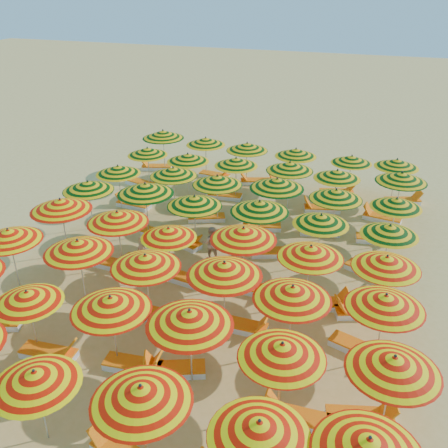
{
  "coord_description": "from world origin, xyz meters",
  "views": [
    {
      "loc": [
        5.59,
        -15.83,
        10.33
      ],
      "look_at": [
        0.0,
        0.5,
        1.6
      ],
      "focal_mm": 40.0,
      "sensor_mm": 36.0,
      "label": 1
    }
  ],
  "objects": [
    {
      "name": "ground",
      "position": [
        0.0,
        0.0,
        0.0
      ],
      "size": [
        120.0,
        120.0,
        0.0
      ],
      "primitive_type": "plane",
      "color": "#DDB362",
      "rests_on": "ground"
    },
    {
      "name": "umbrella_2",
      "position": [
        -1.34,
        -9.06,
        1.96
      ],
      "size": [
        2.27,
        2.27,
        2.23
      ],
      "color": "silver",
      "rests_on": "ground"
    },
    {
      "name": "umbrella_3",
      "position": [
        1.29,
        -8.85,
        2.14
      ],
      "size": [
        2.81,
        2.81,
        2.43
      ],
      "color": "silver",
      "rests_on": "ground"
    },
    {
      "name": "umbrella_4",
      "position": [
        3.95,
        -8.83,
        2.04
      ],
      "size": [
        2.74,
        2.74,
        2.31
      ],
      "color": "silver",
      "rests_on": "ground"
    },
    {
      "name": "umbrella_5",
      "position": [
        6.08,
        -8.61,
        2.11
      ],
      "size": [
        2.29,
        2.29,
        2.4
      ],
      "color": "silver",
      "rests_on": "ground"
    },
    {
      "name": "umbrella_7",
      "position": [
        -3.68,
        -6.38,
        1.91
      ],
      "size": [
        2.3,
        2.3,
        2.17
      ],
      "color": "silver",
      "rests_on": "ground"
    },
    {
      "name": "umbrella_8",
      "position": [
        -1.05,
        -6.14,
        2.13
      ],
      "size": [
        2.48,
        2.48,
        2.42
      ],
      "color": "silver",
      "rests_on": "ground"
    },
    {
      "name": "umbrella_9",
      "position": [
        1.31,
        -6.11,
        2.21
      ],
      "size": [
        2.73,
        2.73,
        2.51
      ],
      "color": "silver",
      "rests_on": "ground"
    },
    {
      "name": "umbrella_10",
      "position": [
        3.87,
        -6.42,
        2.07
      ],
      "size": [
        2.88,
        2.88,
        2.36
      ],
      "color": "silver",
      "rests_on": "ground"
    },
    {
      "name": "umbrella_11",
      "position": [
        6.46,
        -6.08,
        2.12
      ],
      "size": [
        2.52,
        2.52,
        2.41
      ],
      "color": "silver",
      "rests_on": "ground"
    },
    {
      "name": "umbrella_12",
      "position": [
        -6.51,
        -3.74,
        2.12
      ],
      "size": [
        2.92,
        2.92,
        2.41
      ],
      "color": "silver",
      "rests_on": "ground"
    },
    {
      "name": "umbrella_13",
      "position": [
        -3.71,
        -3.71,
        2.17
      ],
      "size": [
        3.03,
        3.03,
        2.46
      ],
      "color": "silver",
      "rests_on": "ground"
    },
    {
      "name": "umbrella_14",
      "position": [
        -1.18,
        -3.78,
        2.13
      ],
      "size": [
        2.36,
        2.36,
        2.42
      ],
      "color": "silver",
      "rests_on": "ground"
    },
    {
      "name": "umbrella_15",
      "position": [
        1.39,
        -3.54,
        2.21
      ],
      "size": [
        2.39,
        2.39,
        2.51
      ],
      "color": "silver",
      "rests_on": "ground"
    },
    {
      "name": "umbrella_16",
      "position": [
        3.61,
        -4.02,
        2.15
      ],
      "size": [
        2.61,
        2.61,
        2.44
      ],
      "color": "silver",
      "rests_on": "ground"
    },
    {
      "name": "umbrella_17",
      "position": [
        6.15,
        -3.54,
        2.11
      ],
      "size": [
        2.7,
        2.7,
        2.39
      ],
      "color": "silver",
      "rests_on": "ground"
    },
    {
      "name": "umbrella_18",
      "position": [
        -6.16,
        -1.18,
        2.23
      ],
      "size": [
        2.95,
        2.95,
        2.54
      ],
      "color": "silver",
      "rests_on": "ground"
    },
    {
      "name": "umbrella_19",
      "position": [
        -3.59,
        -1.31,
        2.16
      ],
      "size": [
        2.87,
        2.87,
        2.45
      ],
      "color": "silver",
      "rests_on": "ground"
    },
    {
      "name": "umbrella_20",
      "position": [
        -1.47,
        -1.4,
        1.91
      ],
      "size": [
        2.52,
        2.52,
        2.17
      ],
      "color": "silver",
      "rests_on": "ground"
    },
    {
      "name": "umbrella_21",
      "position": [
        1.27,
        -1.12,
        2.2
      ],
      "size": [
        2.7,
        2.7,
        2.5
      ],
      "color": "silver",
      "rests_on": "ground"
    },
    {
      "name": "umbrella_22",
      "position": [
        3.68,
        -1.4,
        2.07
      ],
      "size": [
        2.33,
        2.33,
        2.36
      ],
      "color": "silver",
      "rests_on": "ground"
    },
    {
      "name": "umbrella_23",
      "position": [
        6.08,
        -1.26,
        2.07
      ],
      "size": [
        2.39,
        2.39,
        2.35
      ],
      "color": "silver",
      "rests_on": "ground"
    },
    {
      "name": "umbrella_24",
      "position": [
        -6.47,
        1.18,
        2.07
      ],
      "size": [
        2.95,
        2.95,
        2.35
      ],
      "color": "silver",
      "rests_on": "ground"
    },
    {
      "name": "umbrella_25",
      "position": [
        -3.78,
        1.35,
        2.23
      ],
      "size": [
        2.89,
        2.89,
        2.53
      ],
      "color": "silver",
      "rests_on": "ground"
    },
    {
      "name": "umbrella_26",
      "position": [
        -1.47,
        1.12,
        2.1
      ],
      "size": [
        2.94,
        2.94,
        2.38
      ],
      "color": "silver",
      "rests_on": "ground"
    },
    {
      "name": "umbrella_27",
      "position": [
        1.19,
        1.33,
        2.16
      ],
      "size": [
        2.71,
        2.71,
        2.46
      ],
      "color": "silver",
      "rests_on": "ground"
    },
    {
      "name": "umbrella_28",
      "position": [
        3.6,
        1.3,
        1.99
      ],
      "size": [
        2.39,
        2.39,
        2.26
      ],
      "color": "silver",
      "rests_on": "ground"
    },
    {
      "name": "umbrella_29",
      "position": [
        6.09,
        1.31,
        1.96
      ],
      "size": [
        2.46,
        2.46,
        2.23
      ],
      "color": "silver",
      "rests_on": "ground"
    },
    {
      "name": "umbrella_30",
      "position": [
        -6.36,
        3.57,
        1.97
      ],
      "size": [
        2.65,
        2.65,
        2.24
      ],
      "color": "silver",
      "rests_on": "ground"
    },
    {
      "name": "umbrella_31",
      "position": [
        -3.67,
        3.95,
        2.06
      ],
      "size": [
        2.78,
        2.78,
        2.34
      ],
      "color": "silver",
      "rests_on": "ground"
    },
    {
      "name": "umbrella_32",
      "position": [
        -1.37,
        3.57,
        2.09
      ],
      "size": [
        2.36,
        2.36,
        2.37
      ],
      "color": "silver",
      "rests_on": "ground"
    },
    {
      "name": "umbrella_33",
      "position": [
        1.29,
        3.76,
        2.21
      ],
      "size": [
        2.52,
        2.52,
        2.51
      ],
      "color": "silver",
      "rests_on": "ground"
    },
    {
      "name": "umbrella_34",
      "position": [
        3.83,
        3.7,
        2.08
      ],
      "size": [
        2.33,
        2.33,
        2.36
      ],
      "color": "silver",
      "rests_on": "ground"
    },
    {
      "name": "umbrella_35",
      "position": [
        6.25,
        3.91,
        1.95
      ],
      "size": [
        2.76,
        2.76,
        2.21
      ],
      "color": "silver",
      "rests_on": "ground"
    },
    {
      "name": "umbrella_36",
      "position": [
        -6.28,
        6.49,
        1.96
      ],
      "size": [
        2.56,
        2.56,
        2.23
      ],
      "color": "silver",
      "rests_on": "ground"
    },
    {
      "name": "umbrella_37",
      "position": [
        -3.88,
        6.2,
        1.99
      ],
      "size": [
        2.51,
        2.51,
        2.26
      ],
      "color": "silver",
      "rests_on": "ground"
    },
    {
      "name": "umbrella_38",
      "position": [
        -1.37,
        6.35,
        2.0
      ],
      "size": [
        2.17,
        2.17,
        2.28
      ],
      "color": "silver",
      "rests_on": "ground"
    },
    {
      "name": "umbrella_39",
      "position": [
        1.31,
        6.31,
        2.1
      ],
      "size": [
        2.85,
        2.85,
        2.38
      ],
      "color": "silver",
      "rests_on": "ground"
    },
    {
      "name": "umbrella_40",
      "position": [
        3.56,
        6.2,
        2.02
      ],
      "size": [
        2.35,
        2.35,
        2.29
      ],
      "color": "silver",
      "rests_on": "ground"
    },
    {
      "name": "umbrella_41",
      "position": [
        6.37,
        6.44,
        2.14
      ],
      "size": [
        2.7,
        2.7,
        2.43
      ],
      "color": "silver",
      "rests_on": "ground"
    },
    {
      "name": "umbrella_42",
      "position": [
        -6.5,
        8.89,
        2.18
      ],
      "size": [
        2.88,
        2.88,
        2.48
      ],
      "color": "silver",
      "rests_on": "ground"
    },
    {
      "name": "umbrella_43",
      "position": [
        -3.96,
        8.96,
        2.02
      ],
      "size": [
        2.33,
        2.33,
        2.29
      ],
      "color": "silver",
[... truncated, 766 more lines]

